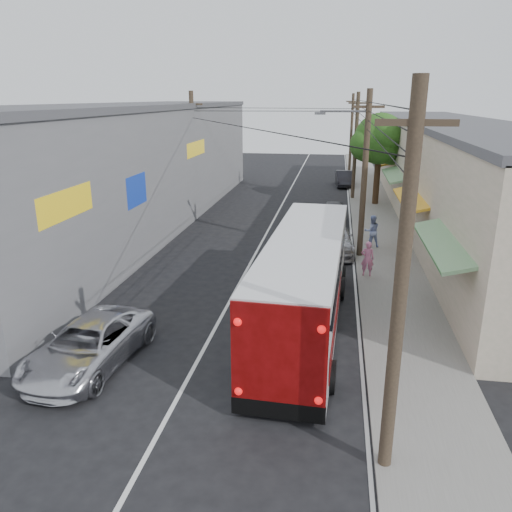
# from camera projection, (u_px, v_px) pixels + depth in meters

# --- Properties ---
(ground) EXTENTS (120.00, 120.00, 0.00)m
(ground) POSITION_uv_depth(u_px,v_px,m) (180.00, 393.00, 13.43)
(ground) COLOR black
(ground) RESTS_ON ground
(sidewalk) EXTENTS (3.00, 80.00, 0.12)m
(sidewalk) POSITION_uv_depth(u_px,v_px,m) (376.00, 223.00, 31.24)
(sidewalk) COLOR slate
(sidewalk) RESTS_ON ground
(building_right) EXTENTS (7.09, 40.00, 6.25)m
(building_right) POSITION_uv_depth(u_px,v_px,m) (450.00, 171.00, 31.50)
(building_right) COLOR beige
(building_right) RESTS_ON ground
(building_left) EXTENTS (7.20, 36.00, 7.25)m
(building_left) POSITION_uv_depth(u_px,v_px,m) (132.00, 165.00, 30.54)
(building_left) COLOR slate
(building_left) RESTS_ON ground
(utility_poles) EXTENTS (11.80, 45.28, 8.00)m
(utility_poles) POSITION_uv_depth(u_px,v_px,m) (325.00, 156.00, 30.82)
(utility_poles) COLOR #473828
(utility_poles) RESTS_ON ground
(street_tree) EXTENTS (4.40, 4.00, 6.60)m
(street_tree) POSITION_uv_depth(u_px,v_px,m) (381.00, 141.00, 35.44)
(street_tree) COLOR #3F2B19
(street_tree) RESTS_ON ground
(coach_bus) EXTENTS (2.96, 11.27, 3.22)m
(coach_bus) POSITION_uv_depth(u_px,v_px,m) (305.00, 281.00, 16.91)
(coach_bus) COLOR silver
(coach_bus) RESTS_ON ground
(jeepney) EXTENTS (2.70, 5.09, 1.36)m
(jeepney) POSITION_uv_depth(u_px,v_px,m) (89.00, 345.00, 14.63)
(jeepney) COLOR silver
(jeepney) RESTS_ON ground
(parked_suv) EXTENTS (2.42, 5.12, 1.44)m
(parked_suv) POSITION_uv_depth(u_px,v_px,m) (332.00, 237.00, 25.70)
(parked_suv) COLOR #A8A9B1
(parked_suv) RESTS_ON ground
(parked_car_mid) EXTENTS (1.69, 3.86, 1.30)m
(parked_car_mid) POSITION_uv_depth(u_px,v_px,m) (333.00, 212.00, 31.56)
(parked_car_mid) COLOR #26252A
(parked_car_mid) RESTS_ON ground
(parked_car_far) EXTENTS (1.67, 4.15, 1.34)m
(parked_car_far) POSITION_uv_depth(u_px,v_px,m) (344.00, 179.00, 44.51)
(parked_car_far) COLOR black
(parked_car_far) RESTS_ON ground
(pedestrian_near) EXTENTS (0.59, 0.40, 1.56)m
(pedestrian_near) POSITION_uv_depth(u_px,v_px,m) (367.00, 259.00, 21.74)
(pedestrian_near) COLOR pink
(pedestrian_near) RESTS_ON sidewalk
(pedestrian_far) EXTENTS (0.95, 0.83, 1.68)m
(pedestrian_far) POSITION_uv_depth(u_px,v_px,m) (372.00, 231.00, 25.98)
(pedestrian_far) COLOR #98A8DD
(pedestrian_far) RESTS_ON sidewalk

